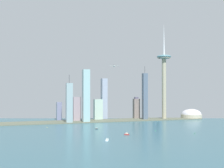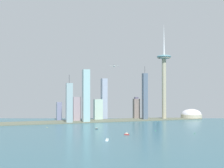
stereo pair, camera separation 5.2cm
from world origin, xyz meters
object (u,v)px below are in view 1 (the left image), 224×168
at_px(stadium_dome, 191,115).
at_px(channel_buoy_0, 47,127).
at_px(skyscraper_0, 86,96).
at_px(skyscraper_3, 157,104).
at_px(channel_buoy_2, 194,133).
at_px(skyscraper_1, 104,99).
at_px(observation_tower, 164,72).
at_px(skyscraper_7, 59,111).
at_px(skyscraper_4, 69,103).
at_px(airplane, 114,66).
at_px(skyscraper_2, 77,109).
at_px(boat_1, 107,140).
at_px(skyscraper_5, 145,96).
at_px(skyscraper_6, 98,110).
at_px(boat_0, 97,129).
at_px(skyscraper_8, 136,108).
at_px(boat_2, 127,134).
at_px(channel_buoy_1, 156,131).

xyz_separation_m(stadium_dome, channel_buoy_0, (-498.54, -112.26, -10.86)).
xyz_separation_m(skyscraper_0, skyscraper_3, (269.23, 67.99, -31.20)).
bearing_deg(channel_buoy_2, skyscraper_3, 77.43).
height_order(stadium_dome, skyscraper_1, skyscraper_1).
xyz_separation_m(stadium_dome, skyscraper_3, (-106.91, 47.28, 37.33)).
xyz_separation_m(observation_tower, skyscraper_1, (-192.23, 62.51, -91.15)).
relative_size(skyscraper_7, channel_buoy_0, 31.04).
bearing_deg(skyscraper_4, channel_buoy_0, -129.31).
xyz_separation_m(stadium_dome, channel_buoy_2, (-187.49, -314.23, -10.58)).
relative_size(stadium_dome, airplane, 2.42).
xyz_separation_m(skyscraper_2, skyscraper_7, (-49.56, 48.41, -8.75)).
relative_size(skyscraper_0, boat_1, 9.19).
bearing_deg(observation_tower, stadium_dome, 3.03).
bearing_deg(skyscraper_7, skyscraper_5, -14.67).
bearing_deg(boat_1, airplane, -178.66).
bearing_deg(skyscraper_6, boat_0, -104.93).
bearing_deg(skyscraper_5, skyscraper_3, 37.43).
bearing_deg(skyscraper_8, skyscraper_1, 166.90).
height_order(skyscraper_1, boat_1, skyscraper_1).
relative_size(skyscraper_3, boat_2, 9.08).
relative_size(skyscraper_2, airplane, 2.47).
xyz_separation_m(stadium_dome, skyscraper_8, (-191.29, 32.03, 23.37)).
height_order(skyscraper_0, channel_buoy_1, skyscraper_0).
distance_m(skyscraper_2, channel_buoy_1, 304.82).
height_order(skyscraper_0, boat_1, skyscraper_0).
relative_size(boat_1, channel_buoy_1, 11.29).
distance_m(skyscraper_8, boat_0, 284.72).
xyz_separation_m(skyscraper_5, skyscraper_6, (-148.81, 39.63, -42.78)).
relative_size(skyscraper_0, channel_buoy_2, 65.46).
bearing_deg(boat_1, stadium_dome, 151.00).
relative_size(stadium_dome, boat_0, 10.27).
bearing_deg(stadium_dome, airplane, 177.48).
height_order(skyscraper_1, boat_0, skyscraper_1).
xyz_separation_m(skyscraper_1, boat_2, (-40.87, -341.50, -66.72)).
height_order(skyscraper_6, airplane, airplane).
relative_size(skyscraper_5, channel_buoy_0, 93.65).
bearing_deg(skyscraper_2, observation_tower, -4.50).
relative_size(skyscraper_3, airplane, 3.19).
distance_m(skyscraper_6, skyscraper_7, 127.32).
bearing_deg(stadium_dome, skyscraper_2, 177.50).
bearing_deg(skyscraper_0, boat_2, -81.99).
xyz_separation_m(boat_1, channel_buoy_0, (-99.32, 227.05, -0.63)).
height_order(channel_buoy_1, channel_buoy_2, channel_buoy_2).
bearing_deg(observation_tower, boat_1, -131.32).
bearing_deg(skyscraper_3, skyscraper_7, 176.89).
distance_m(skyscraper_4, skyscraper_8, 245.00).
relative_size(skyscraper_0, skyscraper_2, 2.11).
xyz_separation_m(skyscraper_4, airplane, (151.90, 38.28, 116.79)).
distance_m(stadium_dome, boat_1, 524.04).
height_order(observation_tower, skyscraper_2, observation_tower).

